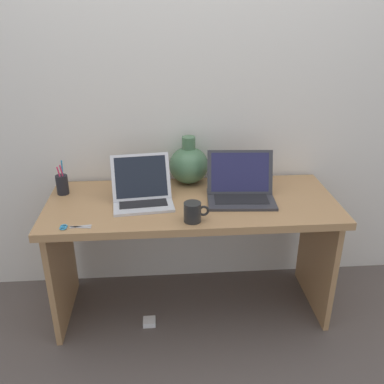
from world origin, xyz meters
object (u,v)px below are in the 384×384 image
Objects in this scene: green_vase at (189,164)px; coffee_mug at (193,212)px; laptop_left at (142,190)px; laptop_right at (240,187)px; power_brick at (149,322)px; pen_cup at (62,184)px; scissors at (70,227)px.

green_vase reaches higher than coffee_mug.
green_vase reaches higher than laptop_left.
laptop_right reaches higher than laptop_left.
power_brick is at bearing -163.25° from laptop_right.
laptop_right reaches higher than pen_cup.
power_brick is at bearing -31.79° from pen_cup.
green_vase is at bearing 138.79° from laptop_right.
laptop_right is at bearing 42.16° from coffee_mug.
green_vase reaches higher than pen_cup.
laptop_right is at bearing -41.21° from green_vase.
coffee_mug is at bearing -137.84° from laptop_right.
coffee_mug is 0.78m from pen_cup.
green_vase is 1.45× the size of pen_cup.
coffee_mug is (0.25, -0.24, -0.01)m from laptop_left.
power_brick is at bearing -123.43° from green_vase.
scissors is at bearing -141.76° from laptop_left.
scissors is at bearing -177.93° from coffee_mug.
pen_cup is 2.73× the size of power_brick.
laptop_right is 5.28× the size of power_brick.
green_vase reaches higher than laptop_right.
green_vase is 2.25× the size of coffee_mug.
power_brick is (-0.24, 0.09, -0.74)m from coffee_mug.
power_brick is at bearing -86.62° from laptop_left.
green_vase is at bearing 39.98° from scissors.
laptop_right is 1.94× the size of pen_cup.
laptop_left is 4.74× the size of power_brick.
scissors is 0.78m from power_brick.
laptop_right reaches higher than power_brick.
coffee_mug is at bearing -43.94° from laptop_left.
coffee_mug is 0.84× the size of scissors.
green_vase is 0.79m from scissors.
green_vase reaches higher than scissors.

